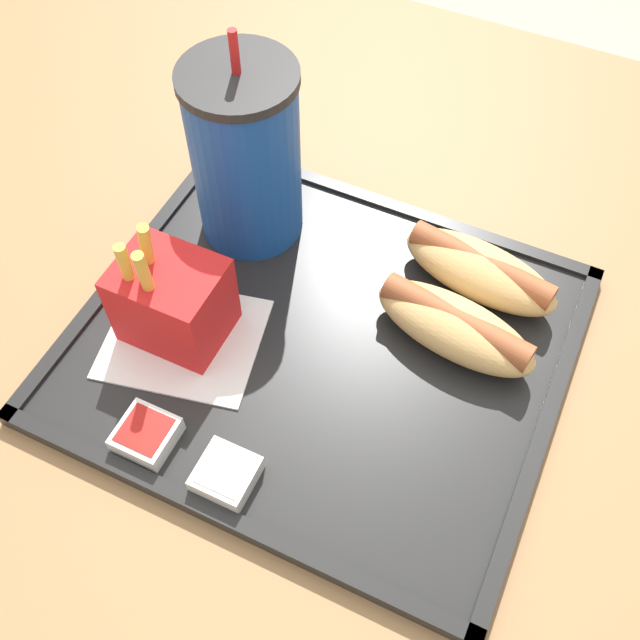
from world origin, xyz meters
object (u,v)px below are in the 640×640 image
object	(u,v)px
soda_cup	(246,155)
fries_carton	(172,300)
sauce_cup_ketchup	(146,434)
hot_dog_far	(480,270)
hot_dog_near	(455,326)
sauce_cup_mayo	(226,474)

from	to	relation	value
soda_cup	fries_carton	distance (m)	0.13
sauce_cup_ketchup	hot_dog_far	bearing A→B (deg)	54.19
hot_dog_far	sauce_cup_ketchup	xyz separation A→B (m)	(-0.17, -0.24, -0.01)
soda_cup	sauce_cup_ketchup	world-z (taller)	soda_cup
hot_dog_near	fries_carton	distance (m)	0.22
soda_cup	hot_dog_near	size ratio (longest dim) A/B	1.37
hot_dog_near	sauce_cup_mayo	bearing A→B (deg)	-120.34
soda_cup	hot_dog_far	xyz separation A→B (m)	(0.21, 0.02, -0.06)
sauce_cup_mayo	sauce_cup_ketchup	world-z (taller)	same
soda_cup	hot_dog_far	size ratio (longest dim) A/B	1.37
soda_cup	fries_carton	xyz separation A→B (m)	(-0.00, -0.13, -0.04)
soda_cup	sauce_cup_ketchup	distance (m)	0.24
hot_dog_far	sauce_cup_ketchup	world-z (taller)	hot_dog_far
hot_dog_near	sauce_cup_ketchup	xyz separation A→B (m)	(-0.17, -0.18, -0.01)
hot_dog_far	sauce_cup_mayo	xyz separation A→B (m)	(-0.11, -0.24, -0.01)
soda_cup	fries_carton	size ratio (longest dim) A/B	1.67
fries_carton	soda_cup	bearing A→B (deg)	89.99
soda_cup	hot_dog_far	distance (m)	0.21
hot_dog_near	sauce_cup_ketchup	world-z (taller)	hot_dog_near
fries_carton	sauce_cup_mayo	distance (m)	0.14
soda_cup	hot_dog_near	bearing A→B (deg)	-12.18
hot_dog_far	fries_carton	bearing A→B (deg)	-144.67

